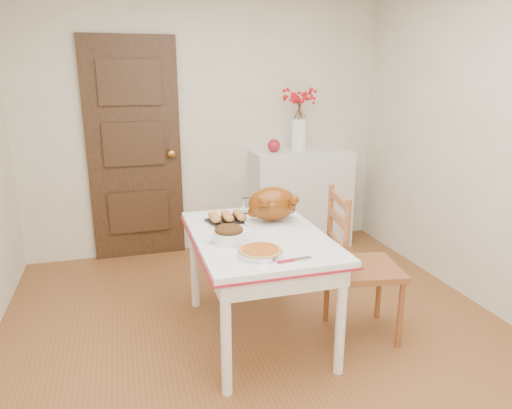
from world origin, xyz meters
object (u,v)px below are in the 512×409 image
object	(u,v)px
pumpkin_pie	(260,251)
sideboard	(300,199)
chair_oak	(364,265)
turkey_platter	(272,205)
kitchen_table	(258,285)

from	to	relation	value
pumpkin_pie	sideboard	bearing A→B (deg)	62.17
chair_oak	pumpkin_pie	size ratio (longest dim) A/B	3.96
sideboard	chair_oak	distance (m)	1.74
chair_oak	pumpkin_pie	distance (m)	0.84
sideboard	pumpkin_pie	distance (m)	2.18
chair_oak	turkey_platter	bearing A→B (deg)	66.10
kitchen_table	pumpkin_pie	size ratio (longest dim) A/B	4.80
turkey_platter	pumpkin_pie	bearing A→B (deg)	-103.40
sideboard	pumpkin_pie	bearing A→B (deg)	-117.83
turkey_platter	sideboard	bearing A→B (deg)	72.61
sideboard	turkey_platter	bearing A→B (deg)	-118.93
chair_oak	kitchen_table	bearing A→B (deg)	85.77
kitchen_table	chair_oak	world-z (taller)	chair_oak
pumpkin_pie	kitchen_table	bearing A→B (deg)	75.06
sideboard	turkey_platter	distance (m)	1.61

